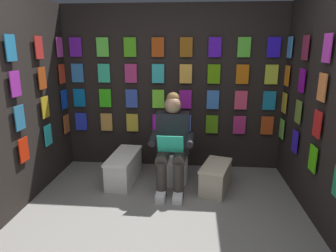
# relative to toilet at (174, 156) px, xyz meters

# --- Properties ---
(display_wall_back) EXTENTS (3.17, 0.14, 2.29)m
(display_wall_back) POSITION_rel_toilet_xyz_m (0.06, -0.56, 0.82)
(display_wall_back) COLOR black
(display_wall_back) RESTS_ON ground
(display_wall_left) EXTENTS (0.14, 2.06, 2.29)m
(display_wall_left) POSITION_rel_toilet_xyz_m (-1.52, 0.52, 0.82)
(display_wall_left) COLOR black
(display_wall_left) RESTS_ON ground
(display_wall_right) EXTENTS (0.14, 2.06, 2.29)m
(display_wall_right) POSITION_rel_toilet_xyz_m (1.65, 0.52, 0.82)
(display_wall_right) COLOR black
(display_wall_right) RESTS_ON ground
(toilet) EXTENTS (0.41, 0.56, 0.77)m
(toilet) POSITION_rel_toilet_xyz_m (0.00, 0.00, 0.00)
(toilet) COLOR white
(toilet) RESTS_ON ground
(person_reading) EXTENTS (0.53, 0.69, 1.19)m
(person_reading) POSITION_rel_toilet_xyz_m (0.00, 0.23, 0.27)
(person_reading) COLOR black
(person_reading) RESTS_ON ground
(comic_longbox_near) EXTENTS (0.36, 0.82, 0.37)m
(comic_longbox_near) POSITION_rel_toilet_xyz_m (0.65, 0.09, -0.14)
(comic_longbox_near) COLOR white
(comic_longbox_near) RESTS_ON ground
(comic_longbox_far) EXTENTS (0.45, 0.65, 0.34)m
(comic_longbox_far) POSITION_rel_toilet_xyz_m (-0.54, 0.25, -0.16)
(comic_longbox_far) COLOR beige
(comic_longbox_far) RESTS_ON ground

